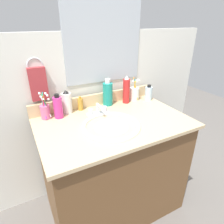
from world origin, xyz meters
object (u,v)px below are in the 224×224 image
object	(u,v)px
faucet	(98,111)
bottle_gel_clear	(149,93)
bottle_oil_amber	(80,104)
bottle_spray_red	(126,90)
bottle_lotion_white	(67,102)
bottle_mouthwash_teal	(108,94)
bottle_soap_pink	(58,107)
cup_pink	(45,111)
hand_towel	(38,84)
cup_white_ceramic	(134,93)

from	to	relation	value
faucet	bottle_gel_clear	bearing A→B (deg)	6.44
bottle_gel_clear	bottle_oil_amber	xyz separation A→B (m)	(-0.56, 0.08, -0.01)
bottle_spray_red	bottle_lotion_white	xyz separation A→B (m)	(-0.47, 0.03, -0.02)
bottle_mouthwash_teal	bottle_soap_pink	size ratio (longest dim) A/B	1.23
bottle_spray_red	bottle_mouthwash_teal	size ratio (longest dim) A/B	1.06
bottle_spray_red	cup_pink	xyz separation A→B (m)	(-0.62, 0.01, -0.05)
faucet	bottle_mouthwash_teal	world-z (taller)	bottle_mouthwash_teal
bottle_gel_clear	bottle_soap_pink	world-z (taller)	bottle_soap_pink
faucet	bottle_lotion_white	bearing A→B (deg)	144.95
bottle_gel_clear	cup_pink	distance (m)	0.81
bottle_spray_red	bottle_soap_pink	xyz separation A→B (m)	(-0.54, -0.01, -0.03)
hand_towel	bottle_oil_amber	bearing A→B (deg)	-11.42
bottle_gel_clear	cup_white_ceramic	distance (m)	0.12
hand_towel	faucet	size ratio (longest dim) A/B	1.37
bottle_gel_clear	faucet	bearing A→B (deg)	-173.56
bottle_gel_clear	bottle_oil_amber	size ratio (longest dim) A/B	1.25
faucet	bottle_lotion_white	xyz separation A→B (m)	(-0.18, 0.13, 0.05)
hand_towel	bottle_gel_clear	xyz separation A→B (m)	(0.81, -0.13, -0.16)
hand_towel	bottle_oil_amber	world-z (taller)	hand_towel
hand_towel	bottle_lotion_white	bearing A→B (deg)	-19.22
faucet	bottle_spray_red	xyz separation A→B (m)	(0.29, 0.10, 0.07)
faucet	bottle_oil_amber	xyz separation A→B (m)	(-0.08, 0.13, 0.02)
bottle_oil_amber	cup_white_ceramic	distance (m)	0.46
bottle_mouthwash_teal	bottle_gel_clear	bearing A→B (deg)	-11.73
bottle_spray_red	bottle_soap_pink	size ratio (longest dim) A/B	1.31
hand_towel	cup_white_ceramic	world-z (taller)	hand_towel
bottle_lotion_white	cup_pink	bearing A→B (deg)	-172.28
faucet	bottle_oil_amber	size ratio (longest dim) A/B	1.52
hand_towel	bottle_oil_amber	xyz separation A→B (m)	(0.26, -0.05, -0.17)
bottle_gel_clear	cup_white_ceramic	world-z (taller)	cup_white_ceramic
bottle_spray_red	hand_towel	bearing A→B (deg)	172.06
bottle_mouthwash_teal	bottle_gel_clear	xyz separation A→B (m)	(0.34, -0.07, -0.03)
bottle_spray_red	cup_white_ceramic	xyz separation A→B (m)	(0.09, 0.02, -0.05)
hand_towel	cup_pink	bearing A→B (deg)	-85.98
bottle_lotion_white	bottle_gel_clear	bearing A→B (deg)	-6.44
bottle_spray_red	cup_pink	distance (m)	0.62
hand_towel	bottle_mouthwash_teal	xyz separation A→B (m)	(0.48, -0.06, -0.13)
bottle_mouthwash_teal	bottle_lotion_white	bearing A→B (deg)	179.27
faucet	bottle_lotion_white	size ratio (longest dim) A/B	0.94
faucet	hand_towel	bearing A→B (deg)	151.80
bottle_lotion_white	bottle_soap_pink	xyz separation A→B (m)	(-0.07, -0.05, -0.00)
bottle_mouthwash_teal	bottle_lotion_white	distance (m)	0.32
bottle_gel_clear	hand_towel	bearing A→B (deg)	170.96
bottle_mouthwash_teal	bottle_gel_clear	world-z (taller)	bottle_mouthwash_teal
bottle_oil_amber	cup_white_ceramic	world-z (taller)	cup_white_ceramic
cup_white_ceramic	bottle_oil_amber	bearing A→B (deg)	177.61
faucet	bottle_soap_pink	distance (m)	0.27
bottle_lotion_white	bottle_soap_pink	world-z (taller)	same
hand_towel	bottle_spray_red	xyz separation A→B (m)	(0.63, -0.09, -0.12)
hand_towel	bottle_spray_red	distance (m)	0.64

